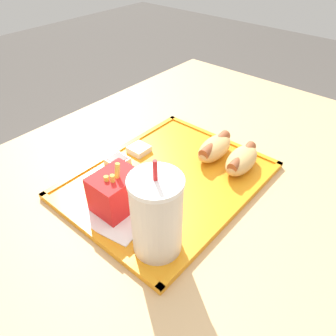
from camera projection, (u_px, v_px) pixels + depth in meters
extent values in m
cube|color=tan|center=(168.00, 294.00, 0.92)|extent=(1.36, 0.90, 0.75)
cube|color=orange|center=(168.00, 180.00, 0.72)|extent=(0.43, 0.34, 0.01)
cube|color=orange|center=(118.00, 150.00, 0.80)|extent=(0.43, 0.01, 0.00)
cube|color=orange|center=(231.00, 213.00, 0.63)|extent=(0.43, 0.01, 0.00)
cube|color=orange|center=(221.00, 138.00, 0.84)|extent=(0.01, 0.34, 0.00)
cube|color=orange|center=(93.00, 234.00, 0.59)|extent=(0.01, 0.34, 0.00)
cube|color=white|center=(122.00, 208.00, 0.65)|extent=(0.17, 0.15, 0.00)
cylinder|color=silver|center=(157.00, 217.00, 0.53)|extent=(0.08, 0.08, 0.14)
cylinder|color=white|center=(156.00, 182.00, 0.48)|extent=(0.09, 0.09, 0.01)
cylinder|color=red|center=(155.00, 170.00, 0.47)|extent=(0.01, 0.01, 0.03)
ellipsoid|color=tan|center=(241.00, 160.00, 0.73)|extent=(0.12, 0.07, 0.05)
cylinder|color=brown|center=(242.00, 156.00, 0.73)|extent=(0.11, 0.03, 0.02)
ellipsoid|color=tan|center=(214.00, 148.00, 0.77)|extent=(0.12, 0.07, 0.05)
cylinder|color=brown|center=(214.00, 144.00, 0.76)|extent=(0.11, 0.03, 0.02)
cube|color=red|center=(116.00, 192.00, 0.63)|extent=(0.09, 0.07, 0.08)
cylinder|color=gold|center=(114.00, 189.00, 0.60)|extent=(0.01, 0.01, 0.07)
cylinder|color=gold|center=(117.00, 179.00, 0.60)|extent=(0.02, 0.01, 0.07)
cylinder|color=gold|center=(108.00, 188.00, 0.60)|extent=(0.01, 0.01, 0.06)
cube|color=silver|center=(139.00, 149.00, 0.79)|extent=(0.04, 0.04, 0.02)
cube|color=white|center=(139.00, 147.00, 0.79)|extent=(0.04, 0.04, 0.00)
cube|color=silver|center=(117.00, 162.00, 0.75)|extent=(0.04, 0.04, 0.02)
cube|color=#B21914|center=(117.00, 159.00, 0.75)|extent=(0.04, 0.04, 0.00)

